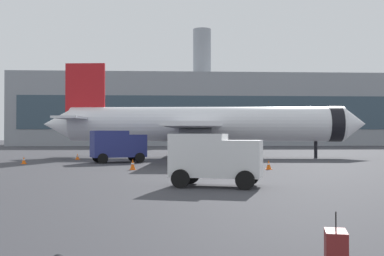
{
  "coord_description": "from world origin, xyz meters",
  "views": [
    {
      "loc": [
        0.05,
        -2.64,
        2.57
      ],
      "look_at": [
        1.71,
        29.1,
        3.0
      ],
      "focal_mm": 43.5,
      "sensor_mm": 36.0,
      "label": 1
    }
  ],
  "objects": [
    {
      "name": "airplane_at_gate",
      "position": [
        4.05,
        48.52,
        3.66
      ],
      "size": [
        35.77,
        32.31,
        10.5
      ],
      "color": "white",
      "rests_on": "ground"
    },
    {
      "name": "cargo_van",
      "position": [
        2.36,
        20.08,
        1.45
      ],
      "size": [
        4.79,
        3.35,
        2.6
      ],
      "color": "white",
      "rests_on": "ground"
    },
    {
      "name": "terminal_building",
      "position": [
        16.7,
        110.9,
        8.27
      ],
      "size": [
        103.53,
        23.94,
        28.38
      ],
      "color": "gray",
      "rests_on": "ground"
    },
    {
      "name": "safety_cone_far",
      "position": [
        7.43,
        30.98,
        0.34
      ],
      "size": [
        0.44,
        0.44,
        0.68
      ],
      "color": "#F2590C",
      "rests_on": "ground"
    },
    {
      "name": "service_truck",
      "position": [
        -4.5,
        40.01,
        1.61
      ],
      "size": [
        5.27,
        3.84,
        2.9
      ],
      "color": "navy",
      "rests_on": "ground"
    },
    {
      "name": "rolling_suitcase",
      "position": [
        3.24,
        6.03,
        0.39
      ],
      "size": [
        0.55,
        0.72,
        1.1
      ],
      "color": "maroon",
      "rests_on": "ground"
    },
    {
      "name": "safety_cone_outer",
      "position": [
        -2.48,
        31.14,
        0.39
      ],
      "size": [
        0.44,
        0.44,
        0.79
      ],
      "color": "#F2590C",
      "rests_on": "ground"
    },
    {
      "name": "safety_cone_mid",
      "position": [
        -9.09,
        45.06,
        0.31
      ],
      "size": [
        0.44,
        0.44,
        0.62
      ],
      "color": "#F2590C",
      "rests_on": "ground"
    },
    {
      "name": "safety_cone_near",
      "position": [
        -12.4,
        38.33,
        0.32
      ],
      "size": [
        0.44,
        0.44,
        0.64
      ],
      "color": "#F2590C",
      "rests_on": "ground"
    }
  ]
}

